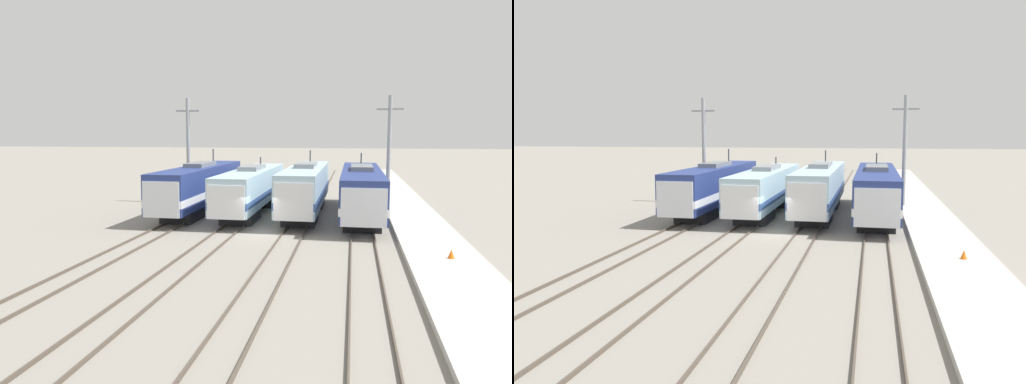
% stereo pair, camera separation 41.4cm
% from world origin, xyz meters
% --- Properties ---
extents(ground_plane, '(400.00, 400.00, 0.00)m').
position_xyz_m(ground_plane, '(0.00, 0.00, 0.00)').
color(ground_plane, gray).
extents(rail_pair_far_left, '(1.51, 120.00, 0.15)m').
position_xyz_m(rail_pair_far_left, '(-6.83, 0.00, 0.07)').
color(rail_pair_far_left, '#4C4238').
rests_on(rail_pair_far_left, ground_plane).
extents(rail_pair_center_left, '(1.51, 120.00, 0.15)m').
position_xyz_m(rail_pair_center_left, '(-2.28, 0.00, 0.07)').
color(rail_pair_center_left, '#4C4238').
rests_on(rail_pair_center_left, ground_plane).
extents(rail_pair_center_right, '(1.51, 120.00, 0.15)m').
position_xyz_m(rail_pair_center_right, '(2.28, 0.00, 0.07)').
color(rail_pair_center_right, '#4C4238').
rests_on(rail_pair_center_right, ground_plane).
extents(rail_pair_far_right, '(1.51, 120.00, 0.15)m').
position_xyz_m(rail_pair_far_right, '(6.83, 0.00, 0.07)').
color(rail_pair_far_right, '#4C4238').
rests_on(rail_pair_far_right, ground_plane).
extents(locomotive_far_left, '(2.94, 18.48, 5.31)m').
position_xyz_m(locomotive_far_left, '(-6.83, 8.37, 2.20)').
color(locomotive_far_left, black).
rests_on(locomotive_far_left, ground_plane).
extents(locomotive_center_left, '(2.91, 18.10, 4.60)m').
position_xyz_m(locomotive_center_left, '(-2.28, 8.55, 2.09)').
color(locomotive_center_left, '#232326').
rests_on(locomotive_center_left, ground_plane).
extents(locomotive_center_right, '(2.93, 18.14, 5.24)m').
position_xyz_m(locomotive_center_right, '(2.28, 8.70, 2.22)').
color(locomotive_center_right, '#232326').
rests_on(locomotive_center_right, ground_plane).
extents(locomotive_far_right, '(3.12, 20.08, 5.03)m').
position_xyz_m(locomotive_far_right, '(6.83, 8.38, 2.16)').
color(locomotive_far_right, black).
rests_on(locomotive_far_right, ground_plane).
extents(catenary_tower_left, '(2.32, 0.36, 10.10)m').
position_xyz_m(catenary_tower_left, '(-9.52, 13.70, 5.22)').
color(catenary_tower_left, gray).
rests_on(catenary_tower_left, ground_plane).
extents(catenary_tower_right, '(2.32, 0.36, 10.10)m').
position_xyz_m(catenary_tower_right, '(9.25, 13.70, 5.22)').
color(catenary_tower_right, gray).
rests_on(catenary_tower_right, ground_plane).
extents(platform, '(4.00, 120.00, 0.32)m').
position_xyz_m(platform, '(10.95, 0.00, 0.16)').
color(platform, '#B7B5AD').
rests_on(platform, ground_plane).
extents(traffic_cone, '(0.36, 0.36, 0.47)m').
position_xyz_m(traffic_cone, '(11.22, -5.68, 0.55)').
color(traffic_cone, orange).
rests_on(traffic_cone, platform).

